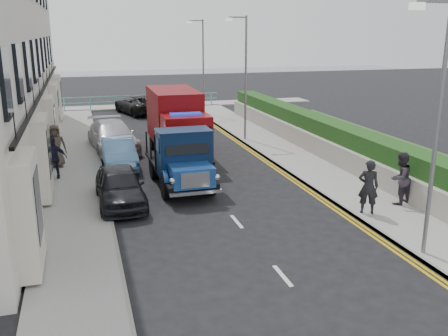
{
  "coord_description": "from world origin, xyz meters",
  "views": [
    {
      "loc": [
        -4.77,
        -12.94,
        6.21
      ],
      "look_at": [
        0.07,
        3.77,
        1.4
      ],
      "focal_mm": 40.0,
      "sensor_mm": 36.0,
      "label": 1
    }
  ],
  "objects_px": {
    "lamp_mid": "(244,71)",
    "bedford_lorry": "(183,163)",
    "lamp_far": "(202,61)",
    "red_lorry": "(176,122)",
    "pedestrian_east_near": "(368,187)",
    "lamp_near": "(435,118)",
    "parked_car_front": "(120,186)"
  },
  "relations": [
    {
      "from": "pedestrian_east_near",
      "to": "lamp_near",
      "type": "bearing_deg",
      "value": 109.67
    },
    {
      "from": "lamp_mid",
      "to": "lamp_far",
      "type": "bearing_deg",
      "value": 90.0
    },
    {
      "from": "bedford_lorry",
      "to": "lamp_mid",
      "type": "bearing_deg",
      "value": 56.73
    },
    {
      "from": "bedford_lorry",
      "to": "pedestrian_east_near",
      "type": "height_order",
      "value": "bedford_lorry"
    },
    {
      "from": "red_lorry",
      "to": "parked_car_front",
      "type": "distance_m",
      "value": 7.36
    },
    {
      "from": "lamp_near",
      "to": "lamp_far",
      "type": "bearing_deg",
      "value": 90.0
    },
    {
      "from": "parked_car_front",
      "to": "pedestrian_east_near",
      "type": "xyz_separation_m",
      "value": [
        8.07,
        -3.58,
        0.36
      ]
    },
    {
      "from": "red_lorry",
      "to": "bedford_lorry",
      "type": "bearing_deg",
      "value": -97.42
    },
    {
      "from": "red_lorry",
      "to": "parked_car_front",
      "type": "bearing_deg",
      "value": -116.86
    },
    {
      "from": "pedestrian_east_near",
      "to": "lamp_mid",
      "type": "bearing_deg",
      "value": -63.85
    },
    {
      "from": "lamp_near",
      "to": "lamp_mid",
      "type": "distance_m",
      "value": 16.0
    },
    {
      "from": "lamp_far",
      "to": "lamp_mid",
      "type": "bearing_deg",
      "value": -90.0
    },
    {
      "from": "lamp_far",
      "to": "pedestrian_east_near",
      "type": "relative_size",
      "value": 3.7
    },
    {
      "from": "red_lorry",
      "to": "pedestrian_east_near",
      "type": "height_order",
      "value": "red_lorry"
    },
    {
      "from": "lamp_near",
      "to": "red_lorry",
      "type": "height_order",
      "value": "lamp_near"
    },
    {
      "from": "bedford_lorry",
      "to": "pedestrian_east_near",
      "type": "distance_m",
      "value": 7.17
    },
    {
      "from": "lamp_mid",
      "to": "parked_car_front",
      "type": "distance_m",
      "value": 12.45
    },
    {
      "from": "lamp_far",
      "to": "red_lorry",
      "type": "bearing_deg",
      "value": -109.14
    },
    {
      "from": "lamp_mid",
      "to": "pedestrian_east_near",
      "type": "distance_m",
      "value": 13.07
    },
    {
      "from": "lamp_far",
      "to": "bedford_lorry",
      "type": "bearing_deg",
      "value": -105.96
    },
    {
      "from": "parked_car_front",
      "to": "lamp_mid",
      "type": "bearing_deg",
      "value": 48.8
    },
    {
      "from": "bedford_lorry",
      "to": "pedestrian_east_near",
      "type": "relative_size",
      "value": 2.79
    },
    {
      "from": "lamp_far",
      "to": "lamp_near",
      "type": "bearing_deg",
      "value": -90.0
    },
    {
      "from": "red_lorry",
      "to": "parked_car_front",
      "type": "xyz_separation_m",
      "value": [
        -3.37,
        -6.46,
        -1.07
      ]
    },
    {
      "from": "lamp_far",
      "to": "pedestrian_east_near",
      "type": "bearing_deg",
      "value": -89.26
    },
    {
      "from": "lamp_near",
      "to": "pedestrian_east_near",
      "type": "height_order",
      "value": "lamp_near"
    },
    {
      "from": "lamp_far",
      "to": "pedestrian_east_near",
      "type": "height_order",
      "value": "lamp_far"
    },
    {
      "from": "lamp_mid",
      "to": "parked_car_front",
      "type": "relative_size",
      "value": 1.69
    },
    {
      "from": "bedford_lorry",
      "to": "red_lorry",
      "type": "height_order",
      "value": "red_lorry"
    },
    {
      "from": "lamp_near",
      "to": "pedestrian_east_near",
      "type": "distance_m",
      "value": 4.4
    },
    {
      "from": "lamp_near",
      "to": "red_lorry",
      "type": "distance_m",
      "value": 14.19
    },
    {
      "from": "lamp_mid",
      "to": "bedford_lorry",
      "type": "relative_size",
      "value": 1.33
    }
  ]
}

